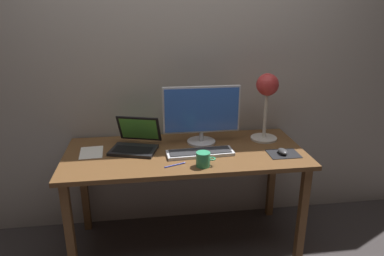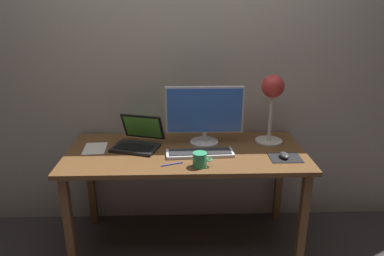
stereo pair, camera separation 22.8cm
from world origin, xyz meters
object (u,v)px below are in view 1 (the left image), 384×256
object	(u,v)px
keyboard_main	(200,153)
desk_lamp	(267,92)
coffee_mug	(203,159)
laptop	(136,140)
mouse	(283,151)
pen	(175,165)
monitor	(202,113)

from	to	relation	value
keyboard_main	desk_lamp	size ratio (longest dim) A/B	0.92
keyboard_main	coffee_mug	size ratio (longest dim) A/B	3.68
laptop	mouse	size ratio (longest dim) A/B	3.85
keyboard_main	laptop	distance (m)	0.45
mouse	coffee_mug	size ratio (longest dim) A/B	0.79
keyboard_main	laptop	world-z (taller)	laptop
coffee_mug	pen	size ratio (longest dim) A/B	0.87
keyboard_main	monitor	bearing A→B (deg)	78.56
coffee_mug	pen	xyz separation A→B (m)	(-0.17, 0.03, -0.04)
desk_lamp	pen	distance (m)	0.85
monitor	pen	bearing A→B (deg)	-122.01
desk_lamp	coffee_mug	xyz separation A→B (m)	(-0.51, -0.39, -0.31)
laptop	desk_lamp	distance (m)	0.97
mouse	coffee_mug	bearing A→B (deg)	-168.85
laptop	mouse	bearing A→B (deg)	-14.15
keyboard_main	mouse	bearing A→B (deg)	-7.50
laptop	pen	world-z (taller)	laptop
laptop	coffee_mug	size ratio (longest dim) A/B	3.04
keyboard_main	coffee_mug	distance (m)	0.18
pen	mouse	bearing A→B (deg)	6.25
keyboard_main	laptop	xyz separation A→B (m)	(-0.42, 0.17, 0.05)
mouse	coffee_mug	xyz separation A→B (m)	(-0.55, -0.11, 0.03)
keyboard_main	laptop	size ratio (longest dim) A/B	1.21
mouse	pen	size ratio (longest dim) A/B	0.69
mouse	coffee_mug	world-z (taller)	coffee_mug
keyboard_main	mouse	world-z (taller)	mouse
laptop	pen	bearing A→B (deg)	-53.52
monitor	desk_lamp	size ratio (longest dim) A/B	1.11
keyboard_main	pen	xyz separation A→B (m)	(-0.18, -0.15, -0.01)
monitor	mouse	bearing A→B (deg)	-28.87
keyboard_main	mouse	xyz separation A→B (m)	(0.54, -0.07, 0.01)
desk_lamp	keyboard_main	bearing A→B (deg)	-157.47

